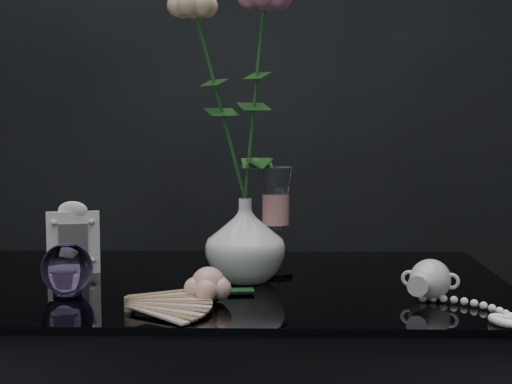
# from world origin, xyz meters

# --- Properties ---
(vase) EXTENTS (0.17, 0.17, 0.14)m
(vase) POSITION_xyz_m (0.08, 0.05, 0.83)
(vase) COLOR white
(vase) RESTS_ON table
(wine_glass) EXTENTS (0.07, 0.07, 0.19)m
(wine_glass) POSITION_xyz_m (0.13, 0.10, 0.86)
(wine_glass) COLOR white
(wine_glass) RESTS_ON table
(picture_frame) EXTENTS (0.11, 0.09, 0.13)m
(picture_frame) POSITION_xyz_m (-0.23, 0.11, 0.83)
(picture_frame) COLOR white
(picture_frame) RESTS_ON table
(paperweight) EXTENTS (0.09, 0.09, 0.08)m
(paperweight) POSITION_xyz_m (-0.20, -0.05, 0.80)
(paperweight) COLOR #AF88DD
(paperweight) RESTS_ON table
(paper_fan) EXTENTS (0.28, 0.25, 0.03)m
(paper_fan) POSITION_xyz_m (-0.08, -0.15, 0.77)
(paper_fan) COLOR beige
(paper_fan) RESTS_ON table
(loose_rose) EXTENTS (0.17, 0.19, 0.05)m
(loose_rose) POSITION_xyz_m (0.03, -0.10, 0.79)
(loose_rose) COLOR #F8B3A0
(loose_rose) RESTS_ON table
(pearl_jar) EXTENTS (0.28, 0.29, 0.07)m
(pearl_jar) POSITION_xyz_m (0.37, -0.07, 0.79)
(pearl_jar) COLOR white
(pearl_jar) RESTS_ON table
(roses) EXTENTS (0.19, 0.11, 0.42)m
(roses) POSITION_xyz_m (0.07, 0.05, 1.10)
(roses) COLOR beige
(roses) RESTS_ON vase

